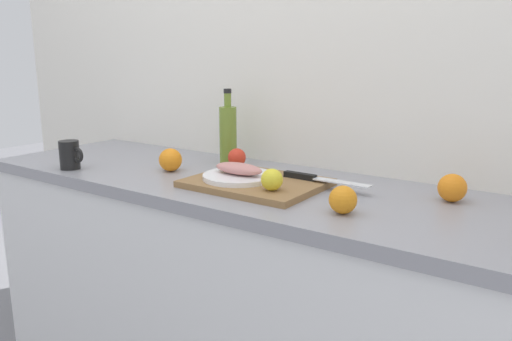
{
  "coord_description": "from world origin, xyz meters",
  "views": [
    {
      "loc": [
        0.94,
        -1.29,
        1.3
      ],
      "look_at": [
        0.07,
        -0.04,
        0.95
      ],
      "focal_mm": 35.44,
      "sensor_mm": 36.0,
      "label": 1
    }
  ],
  "objects_px": {
    "fish_fillet": "(239,169)",
    "chef_knife": "(315,178)",
    "orange_0": "(170,160)",
    "cutting_board": "(256,183)",
    "coffee_mug_0": "(70,155)",
    "white_plate": "(239,177)",
    "lemon_0": "(272,180)",
    "olive_oil_bottle": "(228,134)"
  },
  "relations": [
    {
      "from": "cutting_board",
      "to": "coffee_mug_0",
      "type": "bearing_deg",
      "value": -165.21
    },
    {
      "from": "fish_fillet",
      "to": "chef_knife",
      "type": "xyz_separation_m",
      "value": [
        0.21,
        0.11,
        -0.02
      ]
    },
    {
      "from": "lemon_0",
      "to": "orange_0",
      "type": "height_order",
      "value": "lemon_0"
    },
    {
      "from": "fish_fillet",
      "to": "olive_oil_bottle",
      "type": "height_order",
      "value": "olive_oil_bottle"
    },
    {
      "from": "cutting_board",
      "to": "fish_fillet",
      "type": "relative_size",
      "value": 2.37
    },
    {
      "from": "white_plate",
      "to": "chef_knife",
      "type": "xyz_separation_m",
      "value": [
        0.21,
        0.11,
        0.0
      ]
    },
    {
      "from": "cutting_board",
      "to": "coffee_mug_0",
      "type": "distance_m",
      "value": 0.71
    },
    {
      "from": "chef_knife",
      "to": "coffee_mug_0",
      "type": "bearing_deg",
      "value": -161.25
    },
    {
      "from": "chef_knife",
      "to": "fish_fillet",
      "type": "bearing_deg",
      "value": -151.1
    },
    {
      "from": "coffee_mug_0",
      "to": "fish_fillet",
      "type": "bearing_deg",
      "value": 14.27
    },
    {
      "from": "chef_knife",
      "to": "orange_0",
      "type": "distance_m",
      "value": 0.53
    },
    {
      "from": "white_plate",
      "to": "lemon_0",
      "type": "height_order",
      "value": "lemon_0"
    },
    {
      "from": "fish_fillet",
      "to": "lemon_0",
      "type": "distance_m",
      "value": 0.17
    },
    {
      "from": "white_plate",
      "to": "coffee_mug_0",
      "type": "relative_size",
      "value": 2.07
    },
    {
      "from": "cutting_board",
      "to": "fish_fillet",
      "type": "xyz_separation_m",
      "value": [
        -0.05,
        -0.02,
        0.04
      ]
    },
    {
      "from": "lemon_0",
      "to": "olive_oil_bottle",
      "type": "relative_size",
      "value": 0.23
    },
    {
      "from": "chef_knife",
      "to": "orange_0",
      "type": "relative_size",
      "value": 3.58
    },
    {
      "from": "coffee_mug_0",
      "to": "orange_0",
      "type": "distance_m",
      "value": 0.37
    },
    {
      "from": "cutting_board",
      "to": "chef_knife",
      "type": "distance_m",
      "value": 0.18
    },
    {
      "from": "lemon_0",
      "to": "white_plate",
      "type": "bearing_deg",
      "value": 160.8
    },
    {
      "from": "fish_fillet",
      "to": "olive_oil_bottle",
      "type": "distance_m",
      "value": 0.32
    },
    {
      "from": "white_plate",
      "to": "olive_oil_bottle",
      "type": "height_order",
      "value": "olive_oil_bottle"
    },
    {
      "from": "white_plate",
      "to": "olive_oil_bottle",
      "type": "relative_size",
      "value": 0.81
    },
    {
      "from": "white_plate",
      "to": "olive_oil_bottle",
      "type": "xyz_separation_m",
      "value": [
        -0.22,
        0.23,
        0.09
      ]
    },
    {
      "from": "chef_knife",
      "to": "coffee_mug_0",
      "type": "height_order",
      "value": "coffee_mug_0"
    },
    {
      "from": "white_plate",
      "to": "orange_0",
      "type": "distance_m",
      "value": 0.31
    },
    {
      "from": "white_plate",
      "to": "lemon_0",
      "type": "bearing_deg",
      "value": -19.2
    },
    {
      "from": "lemon_0",
      "to": "olive_oil_bottle",
      "type": "distance_m",
      "value": 0.48
    },
    {
      "from": "chef_knife",
      "to": "olive_oil_bottle",
      "type": "distance_m",
      "value": 0.45
    },
    {
      "from": "fish_fillet",
      "to": "olive_oil_bottle",
      "type": "relative_size",
      "value": 0.61
    },
    {
      "from": "chef_knife",
      "to": "coffee_mug_0",
      "type": "relative_size",
      "value": 2.64
    },
    {
      "from": "white_plate",
      "to": "lemon_0",
      "type": "distance_m",
      "value": 0.17
    },
    {
      "from": "cutting_board",
      "to": "orange_0",
      "type": "bearing_deg",
      "value": -179.79
    },
    {
      "from": "fish_fillet",
      "to": "orange_0",
      "type": "distance_m",
      "value": 0.31
    },
    {
      "from": "coffee_mug_0",
      "to": "orange_0",
      "type": "height_order",
      "value": "coffee_mug_0"
    },
    {
      "from": "cutting_board",
      "to": "white_plate",
      "type": "xyz_separation_m",
      "value": [
        -0.05,
        -0.02,
        0.02
      ]
    },
    {
      "from": "fish_fillet",
      "to": "chef_knife",
      "type": "distance_m",
      "value": 0.24
    },
    {
      "from": "fish_fillet",
      "to": "chef_knife",
      "type": "height_order",
      "value": "fish_fillet"
    },
    {
      "from": "olive_oil_bottle",
      "to": "orange_0",
      "type": "bearing_deg",
      "value": -113.86
    },
    {
      "from": "olive_oil_bottle",
      "to": "orange_0",
      "type": "xyz_separation_m",
      "value": [
        -0.09,
        -0.21,
        -0.07
      ]
    },
    {
      "from": "lemon_0",
      "to": "coffee_mug_0",
      "type": "distance_m",
      "value": 0.8
    },
    {
      "from": "chef_knife",
      "to": "orange_0",
      "type": "xyz_separation_m",
      "value": [
        -0.52,
        -0.09,
        0.01
      ]
    }
  ]
}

